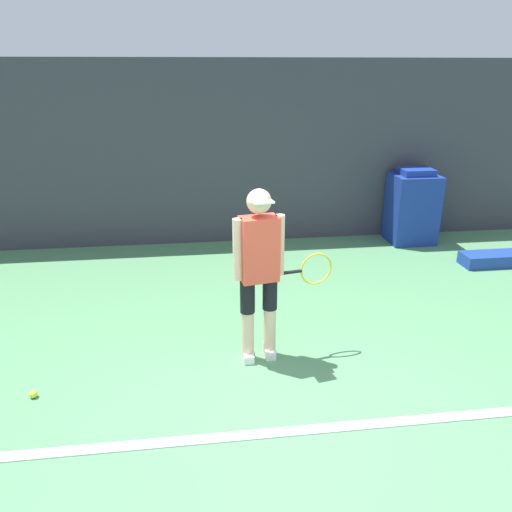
# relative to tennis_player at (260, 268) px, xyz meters

# --- Properties ---
(ground_plane) EXTENTS (24.00, 24.00, 0.00)m
(ground_plane) POSITION_rel_tennis_player_xyz_m (0.12, -1.17, -0.92)
(ground_plane) COLOR #518C5B
(back_wall) EXTENTS (24.00, 0.10, 2.77)m
(back_wall) POSITION_rel_tennis_player_xyz_m (0.12, 3.51, 0.46)
(back_wall) COLOR #383842
(back_wall) RESTS_ON ground_plane
(court_baseline) EXTENTS (21.60, 0.10, 0.01)m
(court_baseline) POSITION_rel_tennis_player_xyz_m (0.12, -1.10, -0.92)
(court_baseline) COLOR white
(court_baseline) RESTS_ON ground_plane
(tennis_player) EXTENTS (0.96, 0.32, 1.66)m
(tennis_player) POSITION_rel_tennis_player_xyz_m (0.00, 0.00, 0.00)
(tennis_player) COLOR beige
(tennis_player) RESTS_ON ground_plane
(tennis_ball) EXTENTS (0.07, 0.07, 0.07)m
(tennis_ball) POSITION_rel_tennis_player_xyz_m (-2.00, -0.40, -0.89)
(tennis_ball) COLOR #D1E533
(tennis_ball) RESTS_ON ground_plane
(covered_chair) EXTENTS (0.69, 0.63, 1.18)m
(covered_chair) POSITION_rel_tennis_player_xyz_m (2.85, 3.10, -0.36)
(covered_chair) COLOR navy
(covered_chair) RESTS_ON ground_plane
(equipment_bag) EXTENTS (0.85, 0.35, 0.18)m
(equipment_bag) POSITION_rel_tennis_player_xyz_m (3.58, 1.94, -0.84)
(equipment_bag) COLOR #1E3D99
(equipment_bag) RESTS_ON ground_plane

